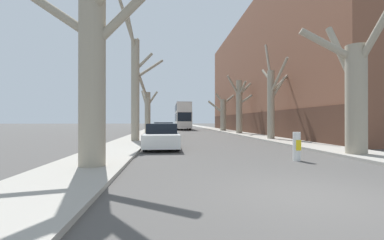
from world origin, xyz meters
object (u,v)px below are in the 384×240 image
(parked_car_0, at_px, (162,136))
(street_tree_right_1, at_px, (272,98))
(street_tree_right_3, at_px, (223,113))
(parked_car_1, at_px, (164,131))
(parked_car_2, at_px, (165,130))
(traffic_bollard, at_px, (297,146))
(double_decker_bus, at_px, (183,115))
(street_tree_left_0, at_px, (89,40))
(street_tree_right_0, at_px, (355,91))
(parked_car_3, at_px, (165,128))
(street_tree_left_2, at_px, (147,108))
(street_tree_right_2, at_px, (239,104))
(street_tree_left_1, at_px, (136,82))

(parked_car_0, bearing_deg, street_tree_right_1, 32.18)
(street_tree_right_1, bearing_deg, parked_car_0, -147.82)
(street_tree_right_3, distance_m, parked_car_0, 24.94)
(street_tree_right_1, distance_m, street_tree_right_3, 17.79)
(parked_car_1, relative_size, parked_car_2, 1.07)
(traffic_bollard, bearing_deg, double_decker_bus, 93.53)
(double_decker_bus, bearing_deg, street_tree_left_0, -97.85)
(street_tree_right_0, height_order, parked_car_2, street_tree_right_0)
(traffic_bollard, bearing_deg, parked_car_1, 114.26)
(street_tree_right_1, bearing_deg, double_decker_bus, 102.34)
(parked_car_3, bearing_deg, street_tree_left_0, -94.94)
(parked_car_3, xyz_separation_m, traffic_bollard, (5.33, -23.99, -0.07))
(street_tree_left_2, distance_m, street_tree_right_2, 10.87)
(street_tree_left_2, distance_m, parked_car_3, 4.51)
(street_tree_right_2, relative_size, parked_car_3, 1.55)
(street_tree_left_2, distance_m, street_tree_right_0, 22.50)
(street_tree_left_0, height_order, street_tree_left_1, street_tree_left_1)
(street_tree_right_3, distance_m, parked_car_3, 9.89)
(parked_car_0, bearing_deg, street_tree_left_0, -109.20)
(street_tree_right_2, xyz_separation_m, parked_car_0, (-8.74, -14.80, -2.83))
(street_tree_left_0, height_order, parked_car_0, street_tree_left_0)
(parked_car_2, bearing_deg, street_tree_right_3, 51.11)
(street_tree_right_3, height_order, parked_car_1, street_tree_right_3)
(parked_car_0, bearing_deg, parked_car_2, 90.00)
(street_tree_right_0, xyz_separation_m, street_tree_right_2, (0.26, 18.93, 0.62))
(parked_car_1, bearing_deg, parked_car_2, 90.00)
(street_tree_left_1, distance_m, street_tree_right_2, 15.01)
(street_tree_left_0, height_order, street_tree_right_2, street_tree_left_0)
(street_tree_right_3, relative_size, parked_car_0, 1.25)
(street_tree_left_0, xyz_separation_m, parked_car_2, (2.18, 18.88, -3.48))
(street_tree_right_0, xyz_separation_m, double_decker_bus, (-5.42, 35.91, -0.23))
(street_tree_left_2, distance_m, traffic_bollard, 22.21)
(parked_car_1, bearing_deg, parked_car_0, -90.00)
(street_tree_right_2, relative_size, parked_car_1, 1.53)
(parked_car_1, bearing_deg, traffic_bollard, -65.74)
(street_tree_right_0, relative_size, traffic_bollard, 5.73)
(street_tree_left_2, xyz_separation_m, parked_car_2, (2.08, -3.11, -2.41))
(street_tree_left_1, height_order, traffic_bollard, street_tree_left_1)
(street_tree_left_0, distance_m, street_tree_right_3, 31.52)
(street_tree_right_0, relative_size, parked_car_0, 1.39)
(street_tree_left_0, bearing_deg, parked_car_0, 70.80)
(street_tree_left_2, bearing_deg, street_tree_right_1, -43.15)
(street_tree_right_1, bearing_deg, street_tree_left_1, -173.62)
(street_tree_right_1, distance_m, double_decker_bus, 26.87)
(street_tree_right_3, bearing_deg, street_tree_left_2, -144.70)
(street_tree_right_3, xyz_separation_m, parked_car_0, (-8.62, -23.31, -2.01))
(street_tree_right_1, xyz_separation_m, parked_car_3, (-8.80, 13.40, -2.80))
(traffic_bollard, bearing_deg, parked_car_3, 102.54)
(street_tree_left_2, height_order, parked_car_0, street_tree_left_2)
(street_tree_right_1, height_order, traffic_bollard, street_tree_right_1)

